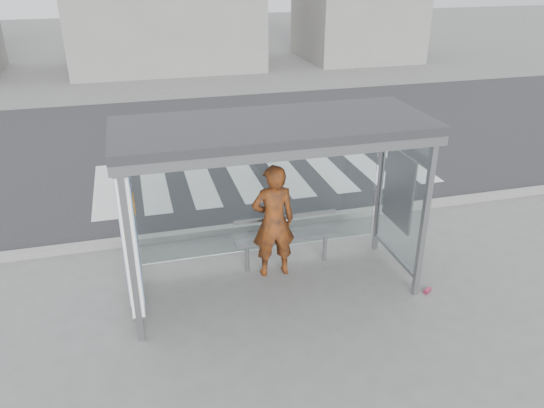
{
  "coord_description": "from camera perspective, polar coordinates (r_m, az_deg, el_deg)",
  "views": [
    {
      "loc": [
        -1.79,
        -6.51,
        4.62
      ],
      "look_at": [
        0.03,
        0.2,
        1.32
      ],
      "focal_mm": 35.0,
      "sensor_mm": 36.0,
      "label": 1
    }
  ],
  "objects": [
    {
      "name": "road",
      "position": [
        14.39,
        -7.23,
        6.46
      ],
      "size": [
        30.0,
        10.0,
        0.01
      ],
      "primitive_type": "cube",
      "color": "#272729",
      "rests_on": "ground"
    },
    {
      "name": "crosswalk",
      "position": [
        12.27,
        -0.86,
        3.25
      ],
      "size": [
        7.55,
        3.0,
        0.0
      ],
      "color": "silver",
      "rests_on": "ground"
    },
    {
      "name": "soda_can",
      "position": [
        8.4,
        16.37,
        -8.92
      ],
      "size": [
        0.15,
        0.13,
        0.07
      ],
      "primitive_type": "cylinder",
      "rotation": [
        0.0,
        1.57,
        0.53
      ],
      "color": "#CB3B5F",
      "rests_on": "ground"
    },
    {
      "name": "person",
      "position": [
        8.08,
        0.15,
        -1.89
      ],
      "size": [
        0.69,
        0.46,
        1.84
      ],
      "primitive_type": "imported",
      "rotation": [
        0.0,
        0.0,
        3.11
      ],
      "color": "#DA5214",
      "rests_on": "ground"
    },
    {
      "name": "bus_shelter",
      "position": [
        7.23,
        -2.77,
        3.92
      ],
      "size": [
        4.25,
        1.65,
        2.62
      ],
      "color": "gray",
      "rests_on": "ground"
    },
    {
      "name": "bench",
      "position": [
        8.48,
        1.59,
        -3.58
      ],
      "size": [
        1.68,
        0.21,
        0.87
      ],
      "color": "slate",
      "rests_on": "ground"
    },
    {
      "name": "building_center",
      "position": [
        24.67,
        -11.62,
        19.98
      ],
      "size": [
        8.0,
        5.0,
        5.0
      ],
      "primitive_type": "cube",
      "color": "gray",
      "rests_on": "ground"
    },
    {
      "name": "curb",
      "position": [
        9.78,
        -2.83,
        -2.46
      ],
      "size": [
        30.0,
        0.18,
        0.12
      ],
      "primitive_type": "cube",
      "color": "gray",
      "rests_on": "ground"
    },
    {
      "name": "ground",
      "position": [
        8.19,
        0.18,
        -9.0
      ],
      "size": [
        80.0,
        80.0,
        0.0
      ],
      "primitive_type": "plane",
      "color": "slate",
      "rests_on": "ground"
    }
  ]
}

